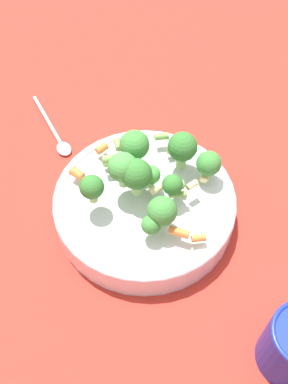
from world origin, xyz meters
name	(u,v)px	position (x,y,z in m)	size (l,w,h in m)	color
ground_plane	(144,214)	(0.00, 0.00, 0.00)	(3.00, 3.00, 0.00)	#B72D23
bowl	(144,205)	(0.00, 0.00, 0.03)	(0.29, 0.29, 0.05)	silver
pasta_salad	(149,172)	(-0.01, -0.01, 0.10)	(0.24, 0.21, 0.08)	#8CB766
spoon	(56,136)	(0.17, -0.17, 0.01)	(0.10, 0.16, 0.01)	silver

